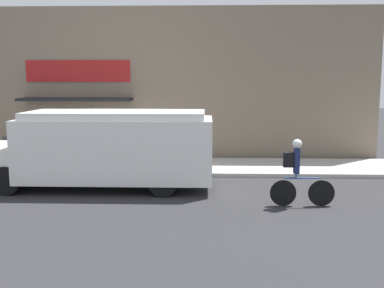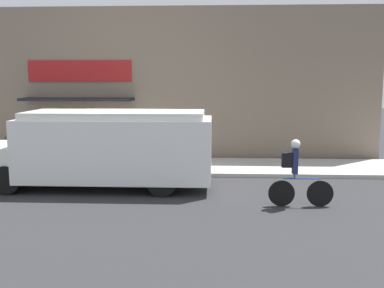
{
  "view_description": "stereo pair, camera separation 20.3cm",
  "coord_description": "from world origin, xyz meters",
  "views": [
    {
      "loc": [
        2.41,
        -14.0,
        3.1
      ],
      "look_at": [
        1.94,
        -0.2,
        1.1
      ],
      "focal_mm": 42.0,
      "sensor_mm": 36.0,
      "label": 1
    },
    {
      "loc": [
        2.61,
        -14.0,
        3.1
      ],
      "look_at": [
        1.94,
        -0.2,
        1.1
      ],
      "focal_mm": 42.0,
      "sensor_mm": 36.0,
      "label": 2
    }
  ],
  "objects": [
    {
      "name": "ground_plane",
      "position": [
        0.0,
        0.0,
        0.0
      ],
      "size": [
        70.0,
        70.0,
        0.0
      ],
      "primitive_type": "plane",
      "color": "#2B2B2D"
    },
    {
      "name": "sidewalk",
      "position": [
        0.0,
        1.43,
        0.06
      ],
      "size": [
        28.0,
        2.87,
        0.13
      ],
      "color": "#ADAAA3",
      "rests_on": "ground_plane"
    },
    {
      "name": "storefront",
      "position": [
        -0.07,
        3.2,
        2.89
      ],
      "size": [
        17.78,
        1.12,
        5.8
      ],
      "color": "#756656",
      "rests_on": "ground_plane"
    },
    {
      "name": "school_bus",
      "position": [
        -0.55,
        -1.48,
        1.15
      ],
      "size": [
        6.86,
        2.58,
        2.21
      ],
      "rotation": [
        0.0,
        0.0,
        -0.0
      ],
      "color": "white",
      "rests_on": "ground_plane"
    },
    {
      "name": "cyclist",
      "position": [
        4.63,
        -3.18,
        0.83
      ],
      "size": [
        1.59,
        0.23,
        1.66
      ],
      "rotation": [
        0.0,
        0.0,
        0.02
      ],
      "color": "black",
      "rests_on": "ground_plane"
    },
    {
      "name": "trash_bin",
      "position": [
        -4.66,
        1.62,
        0.6
      ],
      "size": [
        0.45,
        0.45,
        0.94
      ],
      "color": "#38383D",
      "rests_on": "sidewalk"
    }
  ]
}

